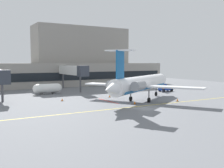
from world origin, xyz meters
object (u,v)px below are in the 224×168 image
at_px(regional_jet, 141,84).
at_px(marshaller, 163,88).
at_px(pushback_tractor, 130,85).
at_px(baggage_tug, 165,88).
at_px(fuel_tank, 48,88).

relative_size(regional_jet, marshaller, 12.52).
relative_size(regional_jet, pushback_tractor, 6.00).
bearing_deg(baggage_tug, marshaller, -141.25).
relative_size(pushback_tractor, fuel_tank, 0.62).
bearing_deg(baggage_tug, pushback_tractor, 107.64).
xyz_separation_m(regional_jet, pushback_tractor, (11.92, 21.42, -2.50)).
bearing_deg(marshaller, baggage_tug, 38.75).
bearing_deg(pushback_tractor, marshaller, -82.33).
height_order(regional_jet, marshaller, regional_jet).
bearing_deg(fuel_tank, regional_jet, -58.60).
xyz_separation_m(baggage_tug, fuel_tank, (-27.59, 9.44, 0.48)).
bearing_deg(regional_jet, marshaller, 34.04).
xyz_separation_m(fuel_tank, marshaller, (25.80, -10.87, -0.33)).
xyz_separation_m(baggage_tug, pushback_tractor, (-3.44, 10.82, 0.01)).
height_order(pushback_tractor, fuel_tank, fuel_tank).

